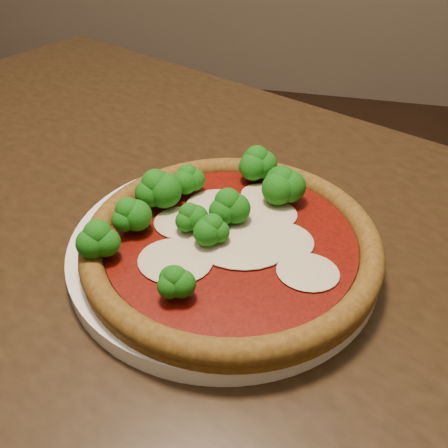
# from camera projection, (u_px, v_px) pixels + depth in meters

# --- Properties ---
(floor) EXTENTS (4.00, 4.00, 0.00)m
(floor) POSITION_uv_depth(u_px,v_px,m) (122.00, 427.00, 1.16)
(floor) COLOR black
(floor) RESTS_ON ground
(dining_table) EXTENTS (1.43, 1.19, 0.75)m
(dining_table) POSITION_uv_depth(u_px,v_px,m) (178.00, 300.00, 0.60)
(dining_table) COLOR black
(dining_table) RESTS_ON floor
(plate) EXTENTS (0.31, 0.31, 0.02)m
(plate) POSITION_uv_depth(u_px,v_px,m) (224.00, 248.00, 0.50)
(plate) COLOR white
(plate) RESTS_ON dining_table
(pizza) EXTENTS (0.29, 0.29, 0.06)m
(pizza) POSITION_uv_depth(u_px,v_px,m) (226.00, 232.00, 0.48)
(pizza) COLOR brown
(pizza) RESTS_ON plate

